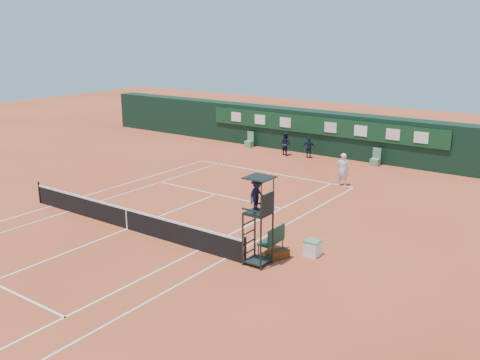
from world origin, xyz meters
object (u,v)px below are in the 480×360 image
(umpire_chair, at_px, (258,202))
(player, at_px, (343,169))
(cooler, at_px, (313,248))
(tennis_net, at_px, (127,218))
(player_bench, at_px, (273,238))

(umpire_chair, xyz_separation_m, player, (-1.98, 11.60, -1.51))
(umpire_chair, xyz_separation_m, cooler, (1.32, 1.90, -2.13))
(player, bearing_deg, umpire_chair, 79.60)
(tennis_net, height_order, player, player)
(player, bearing_deg, cooler, 88.70)
(tennis_net, relative_size, umpire_chair, 3.77)
(umpire_chair, distance_m, cooler, 3.15)
(cooler, bearing_deg, player, 108.78)
(umpire_chair, distance_m, player, 11.87)
(tennis_net, xyz_separation_m, cooler, (8.08, 2.19, -0.18))
(umpire_chair, height_order, cooler, umpire_chair)
(cooler, bearing_deg, player_bench, -155.92)
(player, bearing_deg, tennis_net, 48.04)
(player_bench, bearing_deg, umpire_chair, -85.58)
(umpire_chair, bearing_deg, player, 99.68)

